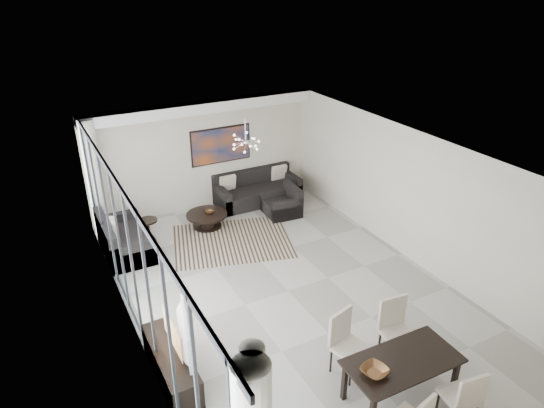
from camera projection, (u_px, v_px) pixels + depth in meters
room_shell at (310, 222)px, 9.31m from camera, size 6.00×9.00×2.90m
window_wall at (138, 266)px, 7.89m from camera, size 0.37×8.95×2.90m
soffit at (203, 107)px, 11.95m from camera, size 5.98×0.40×0.26m
painting at (221, 145)px, 12.79m from camera, size 1.68×0.04×0.98m
chandelier at (246, 142)px, 10.84m from camera, size 0.66×0.66×0.71m
rug at (232, 241)px, 11.54m from camera, size 3.20×2.78×0.01m
coffee_table at (207, 219)px, 12.11m from camera, size 1.02×1.02×0.36m
bowl_coffee at (209, 212)px, 12.06m from camera, size 0.23×0.23×0.07m
sofa_main at (257, 191)px, 13.43m from camera, size 2.33×0.95×0.85m
loveseat at (123, 241)px, 10.95m from camera, size 0.98×1.75×0.87m
armchair at (283, 205)px, 12.73m from camera, size 0.91×0.95×0.75m
side_table at (148, 227)px, 11.31m from camera, size 0.44×0.44×0.61m
tv_console at (171, 364)px, 7.57m from camera, size 0.47×1.68×0.53m
television at (179, 334)px, 7.35m from camera, size 0.41×1.13×0.65m
dining_table at (402, 365)px, 7.07m from camera, size 1.74×0.91×0.72m
dining_chair_se at (465, 395)px, 6.64m from camera, size 0.52×0.52×0.99m
dining_chair_nw at (345, 338)px, 7.58m from camera, size 0.61×0.61×1.09m
dining_chair_ne at (395, 324)px, 7.87m from camera, size 0.56×0.56×1.09m
bowl_dining at (375, 371)px, 6.78m from camera, size 0.44×0.44×0.09m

